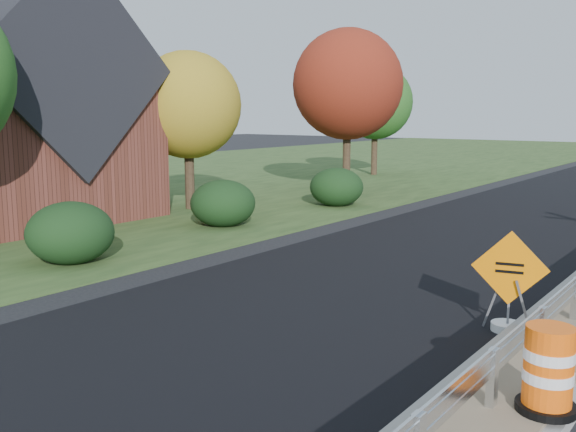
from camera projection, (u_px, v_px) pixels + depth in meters
The scene contains 11 objects.
grass_verge_near at pixel (178, 178), 35.93m from camera, with size 30.00×120.00×0.03m, color #29421C.
milled_overlay at pixel (539, 209), 24.39m from camera, with size 7.20×120.00×0.01m, color black.
hedge_south at pixel (70, 232), 15.47m from camera, with size 2.09×2.09×1.52m, color black.
hedge_mid at pixel (223, 203), 20.52m from camera, with size 2.09×2.09×1.52m, color black.
hedge_north at pixel (336, 187), 24.99m from camera, with size 2.09×2.09×1.52m, color black.
tree_near_yellow at pixel (188, 105), 23.67m from camera, with size 3.96×3.96×5.88m.
tree_near_red at pixel (348, 84), 28.68m from camera, with size 4.95×4.95×7.35m.
tree_near_back at pixel (375, 102), 36.89m from camera, with size 4.29×4.29×6.37m.
brick_house at pixel (2, 114), 22.11m from camera, with size 9.40×7.07×8.54m.
caution_sign at pixel (508, 306), 10.67m from camera, with size 1.21×0.52×1.71m.
barrel_median_near at pixel (548, 371), 7.29m from camera, with size 0.69×0.69×1.01m.
Camera 1 is at (2.29, -15.08, 3.62)m, focal length 40.00 mm.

